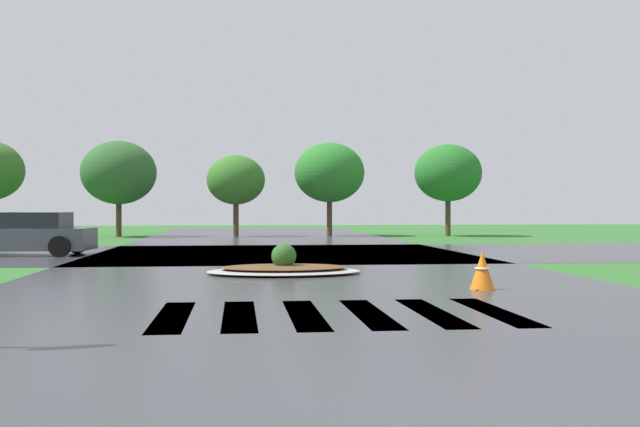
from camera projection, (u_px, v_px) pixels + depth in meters
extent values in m
cube|color=#35353A|center=(308.00, 282.00, 14.91)|extent=(11.91, 80.00, 0.01)
cube|color=#35353A|center=(281.00, 253.00, 24.55)|extent=(90.00, 10.72, 0.01)
cube|color=white|center=(173.00, 316.00, 10.21)|extent=(0.45, 3.05, 0.01)
cube|color=white|center=(239.00, 315.00, 10.31)|extent=(0.45, 3.05, 0.01)
cube|color=white|center=(305.00, 314.00, 10.40)|extent=(0.45, 3.05, 0.01)
cube|color=white|center=(369.00, 313.00, 10.50)|extent=(0.45, 3.05, 0.01)
cube|color=white|center=(432.00, 312.00, 10.60)|extent=(0.45, 3.05, 0.01)
cube|color=white|center=(494.00, 311.00, 10.69)|extent=(0.45, 3.05, 0.01)
ellipsoid|color=#9E9B93|center=(284.00, 271.00, 16.84)|extent=(3.45, 2.22, 0.12)
ellipsoid|color=brown|center=(284.00, 267.00, 16.84)|extent=(2.83, 1.82, 0.10)
sphere|color=#2D6023|center=(284.00, 256.00, 16.84)|extent=(0.56, 0.56, 0.56)
cube|color=#4C545B|center=(23.00, 239.00, 23.45)|extent=(4.31, 2.08, 0.68)
cube|color=#1E232B|center=(34.00, 220.00, 23.45)|extent=(2.12, 1.71, 0.49)
cylinder|color=black|center=(60.00, 247.00, 22.57)|extent=(0.65, 0.26, 0.64)
cylinder|color=black|center=(77.00, 244.00, 24.43)|extent=(0.65, 0.26, 0.64)
cone|color=orange|center=(482.00, 270.00, 13.60)|extent=(0.45, 0.45, 0.70)
torus|color=white|center=(482.00, 268.00, 13.60)|extent=(0.27, 0.27, 0.04)
cube|color=orange|center=(482.00, 289.00, 13.60)|extent=(0.36, 0.36, 0.03)
cylinder|color=#4C3823|center=(119.00, 218.00, 38.57)|extent=(0.28, 0.28, 1.96)
ellipsoid|color=#2E5C2B|center=(119.00, 173.00, 38.55)|extent=(3.83, 3.83, 3.25)
cylinder|color=#4C3823|center=(236.00, 218.00, 38.87)|extent=(0.28, 0.28, 1.88)
ellipsoid|color=#346F25|center=(236.00, 180.00, 38.86)|extent=(3.01, 3.01, 2.56)
cylinder|color=#4C3823|center=(329.00, 216.00, 39.76)|extent=(0.28, 0.28, 2.06)
ellipsoid|color=#297628|center=(329.00, 172.00, 39.75)|extent=(3.70, 3.70, 3.15)
cylinder|color=#4C3823|center=(448.00, 216.00, 39.62)|extent=(0.28, 0.28, 2.09)
ellipsoid|color=#246D25|center=(448.00, 173.00, 39.60)|extent=(3.53, 3.53, 3.00)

